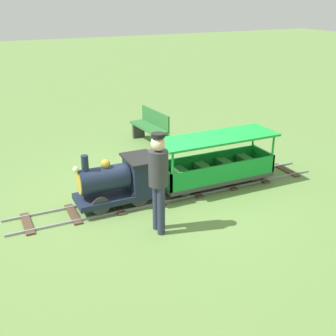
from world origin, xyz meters
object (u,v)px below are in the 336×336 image
object	(u,v)px
locomotive	(120,180)
park_bench	(151,127)
conductor_person	(158,176)
passenger_car	(216,166)

from	to	relation	value
locomotive	park_bench	size ratio (longest dim) A/B	1.08
locomotive	conductor_person	bearing A→B (deg)	-167.55
locomotive	park_bench	bearing A→B (deg)	-32.14
passenger_car	conductor_person	xyz separation A→B (m)	(-1.10, 1.69, 0.53)
passenger_car	park_bench	xyz separation A→B (m)	(2.87, 0.13, -0.01)
passenger_car	conductor_person	world-z (taller)	conductor_person
locomotive	park_bench	xyz separation A→B (m)	(2.87, -1.80, -0.07)
conductor_person	passenger_car	bearing A→B (deg)	-57.03
locomotive	passenger_car	bearing A→B (deg)	-90.00
conductor_person	park_bench	world-z (taller)	conductor_person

